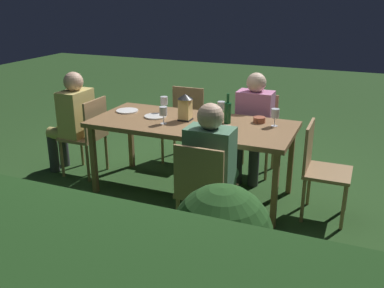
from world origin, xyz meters
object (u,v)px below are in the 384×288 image
Objects in this scene: chair_side_right_a at (204,189)px; person_in_green at (212,162)px; plate_a at (127,111)px; chair_side_left_a at (257,129)px; plate_b at (155,116)px; chair_side_left_b at (184,121)px; dining_table at (192,127)px; bowl_olives at (226,129)px; lantern_centerpiece at (185,106)px; wine_glass_b at (163,112)px; potted_plant_corner at (221,240)px; chair_head_far at (88,133)px; chair_head_near at (320,166)px; person_in_mustard at (72,118)px; wine_glass_a at (275,114)px; wine_glass_d at (221,107)px; person_in_pink at (253,121)px; bowl_bread at (259,120)px; green_bottle_on_table at (228,112)px; wine_glass_c at (164,101)px.

person_in_green is (0.00, -0.20, 0.15)m from chair_side_right_a.
chair_side_left_a is at bearing -149.27° from plate_a.
chair_side_left_b is at bearing -87.72° from plate_b.
bowl_olives is (-0.40, 0.15, 0.08)m from dining_table.
lantern_centerpiece is 0.71m from plate_a.
wine_glass_b reaches higher than potted_plant_corner.
chair_head_far is 5.15× the size of wine_glass_b.
chair_head_near is at bearing 153.66° from chair_side_left_b.
chair_head_far is at bearing -20.75° from person_in_green.
wine_glass_a is at bearing -175.31° from person_in_mustard.
wine_glass_d is 0.75× the size of plate_b.
person_in_pink reaches higher than bowl_bread.
person_in_mustard reaches higher than wine_glass_b.
plate_a is (0.55, -0.25, -0.11)m from wine_glass_b.
dining_table is at bearing 21.82° from bowl_bread.
wine_glass_d reaches higher than potted_plant_corner.
green_bottle_on_table reaches higher than chair_side_right_a.
plate_b is at bearing 7.47° from wine_glass_a.
person_in_mustard reaches higher than wine_glass_a.
chair_side_left_b is 1.73m from person_in_green.
dining_table is 11.70× the size of wine_glass_a.
green_bottle_on_table is 1.72× the size of wine_glass_d.
person_in_mustard is 1.68m from wine_glass_d.
plate_b is at bearing -44.65° from wine_glass_b.
plate_a is 1.96× the size of bowl_bread.
person_in_green is at bearing 95.56° from bowl_olives.
chair_head_near reaches higher than dining_table.
lantern_centerpiece is 0.35m from plate_b.
wine_glass_b is 1.00× the size of wine_glass_c.
chair_side_left_b is 5.15× the size of wine_glass_a.
plate_b is (1.65, -0.03, 0.27)m from chair_head_near.
person_in_mustard is at bearing 0.00° from chair_head_far.
green_bottle_on_table reaches higher than chair_side_left_b.
wine_glass_d is at bearing -171.43° from plate_a.
chair_side_right_a is 1.41m from wine_glass_c.
bowl_bread is (-0.70, -0.20, -0.12)m from lantern_centerpiece.
lantern_centerpiece is at bearing -177.45° from plate_b.
potted_plant_corner reaches higher than plate_b.
lantern_centerpiece reaches higher than dining_table.
wine_glass_a is 1.56m from plate_a.
wine_glass_b is at bearing -35.61° from person_in_green.
chair_head_near is at bearing 158.88° from wine_glass_a.
lantern_centerpiece is at bearing -1.74° from chair_head_near.
dining_table is at bearing 50.07° from wine_glass_d.
person_in_pink is 6.80× the size of wine_glass_c.
lantern_centerpiece reaches higher than chair_side_right_a.
wine_glass_b is 1.76m from potted_plant_corner.
chair_head_near is at bearing 133.56° from chair_side_left_a.
wine_glass_d reaches higher than chair_side_left_a.
chair_head_far is 3.00× the size of green_bottle_on_table.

